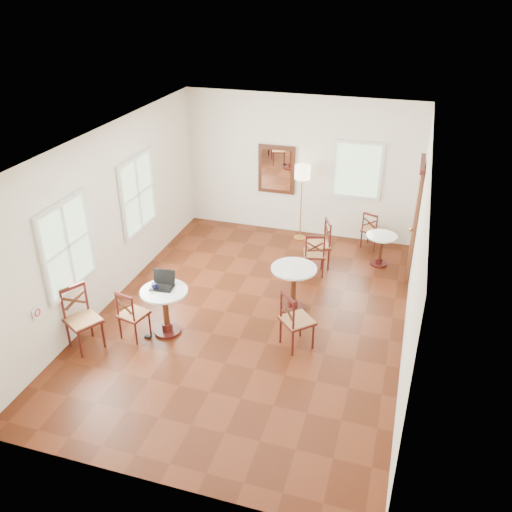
{
  "coord_description": "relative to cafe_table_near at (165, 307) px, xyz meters",
  "views": [
    {
      "loc": [
        2.27,
        -7.18,
        5.17
      ],
      "look_at": [
        0.0,
        0.3,
        1.0
      ],
      "focal_mm": 37.72,
      "sensor_mm": 36.0,
      "label": 1
    }
  ],
  "objects": [
    {
      "name": "mouse",
      "position": [
        0.01,
        0.01,
        0.31
      ],
      "size": [
        0.09,
        0.07,
        0.03
      ],
      "primitive_type": "ellipsoid",
      "rotation": [
        0.0,
        0.0,
        0.23
      ],
      "color": "black",
      "rests_on": "cafe_table_near"
    },
    {
      "name": "chair_near_a",
      "position": [
        -0.44,
        -0.27,
        -0.06
      ],
      "size": [
        0.48,
        0.48,
        0.86
      ],
      "rotation": [
        0.0,
        0.0,
        2.91
      ],
      "color": "#471611",
      "rests_on": "ground"
    },
    {
      "name": "room_shell",
      "position": [
        1.1,
        1.08,
        1.4
      ],
      "size": [
        5.02,
        7.02,
        3.01
      ],
      "color": "white",
      "rests_on": "ground"
    },
    {
      "name": "chair_back_b",
      "position": [
        1.9,
        2.86,
        -0.01
      ],
      "size": [
        0.59,
        0.59,
        0.96
      ],
      "rotation": [
        0.0,
        0.0,
        -1.13
      ],
      "color": "#471611",
      "rests_on": "ground"
    },
    {
      "name": "power_adapter",
      "position": [
        -0.24,
        -0.24,
        -0.47
      ],
      "size": [
        0.1,
        0.06,
        0.04
      ],
      "primitive_type": "cube",
      "color": "black",
      "rests_on": "ground"
    },
    {
      "name": "laptop",
      "position": [
        -0.06,
        0.11,
        0.36
      ],
      "size": [
        0.37,
        0.32,
        0.25
      ],
      "rotation": [
        0.0,
        0.0,
        0.09
      ],
      "color": "black",
      "rests_on": "cafe_table_near"
    },
    {
      "name": "chair_mid_b",
      "position": [
        2.05,
        0.24,
        -0.01
      ],
      "size": [
        0.63,
        0.63,
        0.97
      ],
      "rotation": [
        0.0,
        0.0,
        2.34
      ],
      "color": "#471611",
      "rests_on": "ground"
    },
    {
      "name": "floor_lamp",
      "position": [
        1.29,
        3.96,
        0.92
      ],
      "size": [
        0.32,
        0.32,
        1.66
      ],
      "color": "#BF8C3F",
      "rests_on": "ground"
    },
    {
      "name": "chair_back_a",
      "position": [
        2.8,
        3.97,
        -0.08
      ],
      "size": [
        0.49,
        0.49,
        0.82
      ],
      "rotation": [
        0.0,
        0.0,
        2.76
      ],
      "color": "#471611",
      "rests_on": "ground"
    },
    {
      "name": "cafe_table_near",
      "position": [
        0.0,
        0.0,
        0.0
      ],
      "size": [
        0.74,
        0.74,
        0.79
      ],
      "color": "#471611",
      "rests_on": "ground"
    },
    {
      "name": "chair_near_b",
      "position": [
        -1.05,
        -0.7,
        0.02
      ],
      "size": [
        0.64,
        0.64,
        1.01
      ],
      "rotation": [
        0.0,
        0.0,
        1.05
      ],
      "color": "#471611",
      "rests_on": "ground"
    },
    {
      "name": "cafe_table_back",
      "position": [
        3.04,
        3.28,
        -0.09
      ],
      "size": [
        0.6,
        0.6,
        0.63
      ],
      "color": "#471611",
      "rests_on": "ground"
    },
    {
      "name": "cafe_table_mid",
      "position": [
        1.78,
        1.24,
        0.02
      ],
      "size": [
        0.77,
        0.77,
        0.81
      ],
      "color": "#471611",
      "rests_on": "ground"
    },
    {
      "name": "navy_mug",
      "position": [
        -0.15,
        -0.0,
        0.35
      ],
      "size": [
        0.13,
        0.08,
        0.1
      ],
      "color": "black",
      "rests_on": "cafe_table_near"
    },
    {
      "name": "ground",
      "position": [
        1.16,
        0.81,
        -0.49
      ],
      "size": [
        7.0,
        7.0,
        0.0
      ],
      "primitive_type": "plane",
      "color": "#57220F",
      "rests_on": "ground"
    },
    {
      "name": "chair_mid_a",
      "position": [
        1.88,
        2.52,
        -0.05
      ],
      "size": [
        0.49,
        0.49,
        0.88
      ],
      "rotation": [
        0.0,
        0.0,
        3.38
      ],
      "color": "#471611",
      "rests_on": "ground"
    },
    {
      "name": "water_glass",
      "position": [
        -0.14,
        -0.13,
        0.34
      ],
      "size": [
        0.05,
        0.05,
        0.09
      ],
      "primitive_type": "cylinder",
      "color": "white",
      "rests_on": "cafe_table_near"
    }
  ]
}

